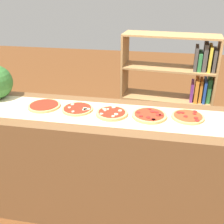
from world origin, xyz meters
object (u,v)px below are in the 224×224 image
bookshelf (180,101)px  pizza_mushroom_1 (78,109)px  pizza_pepperoni_3 (149,115)px  pizza_plain_0 (44,106)px  pizza_pepperoni_4 (188,117)px  pizza_mushroom_2 (112,113)px

bookshelf → pizza_mushroom_1: bearing=-130.7°
pizza_pepperoni_3 → bookshelf: (0.27, 0.96, -0.27)m
pizza_plain_0 → pizza_pepperoni_4: bearing=0.4°
pizza_pepperoni_3 → bookshelf: size_ratio=0.19×
pizza_mushroom_2 → pizza_mushroom_1: bearing=173.3°
bookshelf → pizza_plain_0: bearing=-139.1°
pizza_mushroom_2 → pizza_pepperoni_4: size_ratio=1.00×
pizza_pepperoni_4 → pizza_mushroom_2: bearing=-174.9°
pizza_mushroom_2 → pizza_pepperoni_3: (0.27, 0.02, -0.00)m
pizza_plain_0 → pizza_mushroom_1: pizza_mushroom_1 is taller
pizza_pepperoni_4 → pizza_plain_0: bearing=-179.6°
pizza_plain_0 → bookshelf: bearing=40.9°
pizza_mushroom_1 → pizza_pepperoni_4: size_ratio=1.01×
pizza_mushroom_2 → pizza_pepperoni_4: pizza_mushroom_2 is taller
pizza_pepperoni_3 → bookshelf: 1.03m
pizza_mushroom_1 → pizza_mushroom_2: pizza_mushroom_2 is taller
pizza_mushroom_1 → pizza_mushroom_2: (0.27, -0.03, 0.00)m
pizza_plain_0 → pizza_pepperoni_3: size_ratio=0.99×
pizza_mushroom_1 → pizza_pepperoni_3: pizza_pepperoni_3 is taller
pizza_mushroom_2 → bookshelf: bearing=60.8°
pizza_plain_0 → pizza_mushroom_1: size_ratio=1.06×
pizza_mushroom_2 → bookshelf: (0.54, 0.97, -0.27)m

